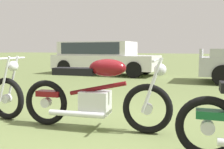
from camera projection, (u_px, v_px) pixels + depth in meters
ground_plane at (95, 131)px, 3.57m from camera, size 120.00×120.00×0.00m
motorcycle_maroon at (95, 94)px, 3.60m from camera, size 2.16×0.76×1.02m
car_white at (101, 55)px, 11.37m from camera, size 4.62×1.95×1.43m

